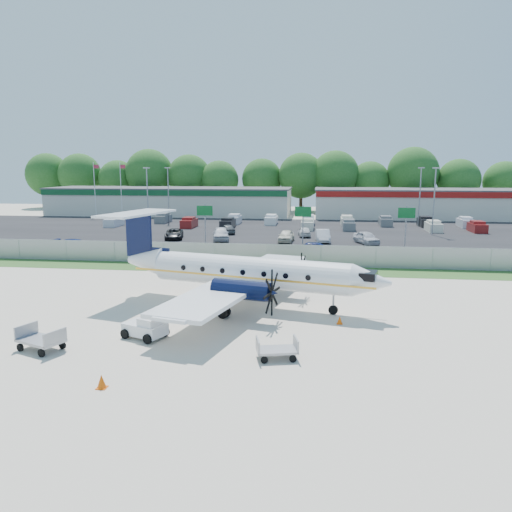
# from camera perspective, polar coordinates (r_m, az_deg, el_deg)

# --- Properties ---
(ground) EXTENTS (170.00, 170.00, 0.00)m
(ground) POSITION_cam_1_polar(r_m,az_deg,el_deg) (33.45, -1.33, -5.68)
(ground) COLOR beige
(ground) RESTS_ON ground
(grass_verge) EXTENTS (170.00, 4.00, 0.02)m
(grass_verge) POSITION_cam_1_polar(r_m,az_deg,el_deg) (45.02, 0.99, -1.54)
(grass_verge) COLOR #2D561E
(grass_verge) RESTS_ON ground
(access_road) EXTENTS (170.00, 8.00, 0.02)m
(access_road) POSITION_cam_1_polar(r_m,az_deg,el_deg) (51.85, 1.86, 0.02)
(access_road) COLOR black
(access_road) RESTS_ON ground
(parking_lot) EXTENTS (170.00, 32.00, 0.02)m
(parking_lot) POSITION_cam_1_polar(r_m,az_deg,el_deg) (72.55, 3.48, 2.91)
(parking_lot) COLOR black
(parking_lot) RESTS_ON ground
(perimeter_fence) EXTENTS (120.00, 0.06, 1.99)m
(perimeter_fence) POSITION_cam_1_polar(r_m,az_deg,el_deg) (46.78, 1.27, 0.15)
(perimeter_fence) COLOR gray
(perimeter_fence) RESTS_ON ground
(building_west) EXTENTS (46.40, 12.40, 5.24)m
(building_west) POSITION_cam_1_polar(r_m,az_deg,el_deg) (98.36, -9.75, 6.21)
(building_west) COLOR silver
(building_west) RESTS_ON ground
(building_east) EXTENTS (44.40, 12.40, 5.24)m
(building_east) POSITION_cam_1_polar(r_m,az_deg,el_deg) (96.35, 20.14, 5.66)
(building_east) COLOR silver
(building_east) RESTS_ON ground
(sign_left) EXTENTS (1.80, 0.26, 5.00)m
(sign_left) POSITION_cam_1_polar(r_m,az_deg,el_deg) (56.49, -5.86, 4.49)
(sign_left) COLOR gray
(sign_left) RESTS_ON ground
(sign_mid) EXTENTS (1.80, 0.26, 5.00)m
(sign_mid) POSITION_cam_1_polar(r_m,az_deg,el_deg) (55.03, 5.40, 4.35)
(sign_mid) COLOR gray
(sign_mid) RESTS_ON ground
(sign_right) EXTENTS (1.80, 0.26, 5.00)m
(sign_right) POSITION_cam_1_polar(r_m,az_deg,el_deg) (55.74, 16.80, 4.04)
(sign_right) COLOR gray
(sign_right) RESTS_ON ground
(flagpole_west) EXTENTS (1.06, 0.12, 10.00)m
(flagpole_west) POSITION_cam_1_polar(r_m,az_deg,el_deg) (96.00, -17.93, 7.58)
(flagpole_west) COLOR white
(flagpole_west) RESTS_ON ground
(flagpole_east) EXTENTS (1.06, 0.12, 10.00)m
(flagpole_east) POSITION_cam_1_polar(r_m,az_deg,el_deg) (93.98, -15.14, 7.67)
(flagpole_east) COLOR white
(flagpole_east) RESTS_ON ground
(light_pole_nw) EXTENTS (0.90, 0.35, 9.09)m
(light_pole_nw) POSITION_cam_1_polar(r_m,az_deg,el_deg) (74.23, -12.30, 6.91)
(light_pole_nw) COLOR gray
(light_pole_nw) RESTS_ON ground
(light_pole_ne) EXTENTS (0.90, 0.35, 9.09)m
(light_pole_ne) POSITION_cam_1_polar(r_m,az_deg,el_deg) (71.52, 19.71, 6.44)
(light_pole_ne) COLOR gray
(light_pole_ne) RESTS_ON ground
(light_pole_sw) EXTENTS (0.90, 0.35, 9.09)m
(light_pole_sw) POSITION_cam_1_polar(r_m,az_deg,el_deg) (83.70, -9.99, 7.33)
(light_pole_sw) COLOR gray
(light_pole_sw) RESTS_ON ground
(light_pole_se) EXTENTS (0.90, 0.35, 9.09)m
(light_pole_se) POSITION_cam_1_polar(r_m,az_deg,el_deg) (81.31, 18.23, 6.90)
(light_pole_se) COLOR gray
(light_pole_se) RESTS_ON ground
(tree_line) EXTENTS (112.00, 6.00, 14.00)m
(tree_line) POSITION_cam_1_polar(r_m,az_deg,el_deg) (106.32, 4.76, 5.18)
(tree_line) COLOR #1F5318
(tree_line) RESTS_ON ground
(aircraft) EXTENTS (19.50, 19.08, 5.95)m
(aircraft) POSITION_cam_1_polar(r_m,az_deg,el_deg) (33.00, -1.28, -1.79)
(aircraft) COLOR white
(aircraft) RESTS_ON ground
(pushback_tug) EXTENTS (2.58, 2.28, 1.20)m
(pushback_tug) POSITION_cam_1_polar(r_m,az_deg,el_deg) (27.83, -12.42, -7.99)
(pushback_tug) COLOR white
(pushback_tug) RESTS_ON ground
(baggage_cart_near) EXTENTS (2.61, 2.10, 1.19)m
(baggage_cart_near) POSITION_cam_1_polar(r_m,az_deg,el_deg) (27.65, -23.37, -8.77)
(baggage_cart_near) COLOR gray
(baggage_cart_near) RESTS_ON ground
(baggage_cart_far) EXTENTS (2.17, 1.60, 1.02)m
(baggage_cart_far) POSITION_cam_1_polar(r_m,az_deg,el_deg) (24.41, 2.41, -10.60)
(baggage_cart_far) COLOR gray
(baggage_cart_far) RESTS_ON ground
(cone_nose) EXTENTS (0.34, 0.34, 0.48)m
(cone_nose) POSITION_cam_1_polar(r_m,az_deg,el_deg) (30.00, 9.55, -7.24)
(cone_nose) COLOR #E75407
(cone_nose) RESTS_ON ground
(cone_port_wing) EXTENTS (0.42, 0.42, 0.60)m
(cone_port_wing) POSITION_cam_1_polar(r_m,az_deg,el_deg) (22.42, -17.24, -13.56)
(cone_port_wing) COLOR #E75407
(cone_port_wing) RESTS_ON ground
(cone_starboard_wing) EXTENTS (0.38, 0.38, 0.55)m
(cone_starboard_wing) POSITION_cam_1_polar(r_m,az_deg,el_deg) (47.03, 4.46, -0.75)
(cone_starboard_wing) COLOR #E75407
(cone_starboard_wing) RESTS_ON ground
(road_car_west) EXTENTS (5.00, 2.10, 1.44)m
(road_car_west) POSITION_cam_1_polar(r_m,az_deg,el_deg) (57.32, -19.84, 0.38)
(road_car_west) COLOR navy
(road_car_west) RESTS_ON ground
(road_car_mid) EXTENTS (4.36, 1.93, 1.46)m
(road_car_mid) POSITION_cam_1_polar(r_m,az_deg,el_deg) (52.48, 6.15, 0.07)
(road_car_mid) COLOR navy
(road_car_mid) RESTS_ON ground
(parked_car_a) EXTENTS (3.16, 5.09, 1.31)m
(parked_car_a) POSITION_cam_1_polar(r_m,az_deg,el_deg) (64.94, -9.33, 1.93)
(parked_car_a) COLOR black
(parked_car_a) RESTS_ON ground
(parked_car_b) EXTENTS (3.00, 5.23, 1.67)m
(parked_car_b) POSITION_cam_1_polar(r_m,az_deg,el_deg) (63.06, -4.04, 1.80)
(parked_car_b) COLOR silver
(parked_car_b) RESTS_ON ground
(parked_car_c) EXTENTS (1.98, 4.40, 1.47)m
(parked_car_c) POSITION_cam_1_polar(r_m,az_deg,el_deg) (61.76, 3.47, 1.63)
(parked_car_c) COLOR beige
(parked_car_c) RESTS_ON ground
(parked_car_d) EXTENTS (1.93, 4.72, 1.52)m
(parked_car_d) POSITION_cam_1_polar(r_m,az_deg,el_deg) (62.19, 7.62, 1.62)
(parked_car_d) COLOR silver
(parked_car_d) RESTS_ON ground
(parked_car_e) EXTENTS (3.31, 4.78, 1.51)m
(parked_car_e) POSITION_cam_1_polar(r_m,az_deg,el_deg) (61.39, 12.47, 1.36)
(parked_car_e) COLOR silver
(parked_car_e) RESTS_ON ground
(parked_car_f) EXTENTS (3.05, 4.18, 1.32)m
(parked_car_f) POSITION_cam_1_polar(r_m,az_deg,el_deg) (69.34, -3.30, 2.56)
(parked_car_f) COLOR #595B5E
(parked_car_f) RESTS_ON ground
(parked_car_g) EXTENTS (1.92, 3.94, 1.29)m
(parked_car_g) POSITION_cam_1_polar(r_m,az_deg,el_deg) (66.70, 5.55, 2.23)
(parked_car_g) COLOR silver
(parked_car_g) RESTS_ON ground
(far_parking_rows) EXTENTS (56.00, 10.00, 1.60)m
(far_parking_rows) POSITION_cam_1_polar(r_m,az_deg,el_deg) (77.51, 3.73, 3.36)
(far_parking_rows) COLOR gray
(far_parking_rows) RESTS_ON ground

